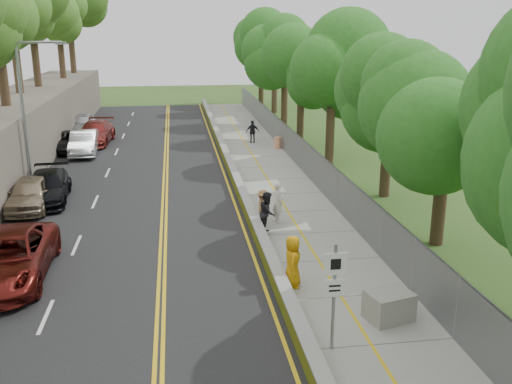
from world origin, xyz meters
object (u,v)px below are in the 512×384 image
object	(u,v)px
streetlight	(27,107)
car_2	(7,258)
painter_0	(293,261)
person_far	(253,132)
concrete_block	(389,306)
signpost	(334,286)
construction_barrel	(278,143)

from	to	relation	value
streetlight	car_2	bearing A→B (deg)	-82.47
car_2	painter_0	bearing A→B (deg)	-12.46
streetlight	painter_0	distance (m)	17.56
streetlight	painter_0	world-z (taller)	streetlight
streetlight	person_far	world-z (taller)	streetlight
concrete_block	signpost	bearing A→B (deg)	-147.59
concrete_block	car_2	bearing A→B (deg)	159.40
car_2	construction_barrel	bearing A→B (deg)	55.88
car_2	painter_0	xyz separation A→B (m)	(9.75, -1.94, 0.09)
streetlight	signpost	world-z (taller)	streetlight
streetlight	person_far	xyz separation A→B (m)	(13.26, 11.85, -3.74)
streetlight	person_far	distance (m)	18.18
construction_barrel	concrete_block	bearing A→B (deg)	-92.50
concrete_block	person_far	size ratio (longest dim) A/B	0.78
streetlight	concrete_block	xyz separation A→B (m)	(13.66, -15.65, -4.15)
signpost	person_far	bearing A→B (deg)	86.53
person_far	signpost	bearing A→B (deg)	88.20
signpost	painter_0	world-z (taller)	signpost
concrete_block	car_2	world-z (taller)	car_2
painter_0	signpost	bearing A→B (deg)	-162.02
car_2	concrete_block	bearing A→B (deg)	-21.83
streetlight	construction_barrel	bearing A→B (deg)	32.75
signpost	streetlight	bearing A→B (deg)	124.08
painter_0	concrete_block	bearing A→B (deg)	-123.55
construction_barrel	concrete_block	world-z (taller)	concrete_block
streetlight	car_2	size ratio (longest dim) A/B	1.33
concrete_block	painter_0	distance (m)	3.64
signpost	person_far	distance (m)	28.94
streetlight	person_far	size ratio (longest dim) A/B	4.73
person_far	streetlight	bearing A→B (deg)	43.46
concrete_block	painter_0	world-z (taller)	painter_0
person_far	painter_0	bearing A→B (deg)	86.96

